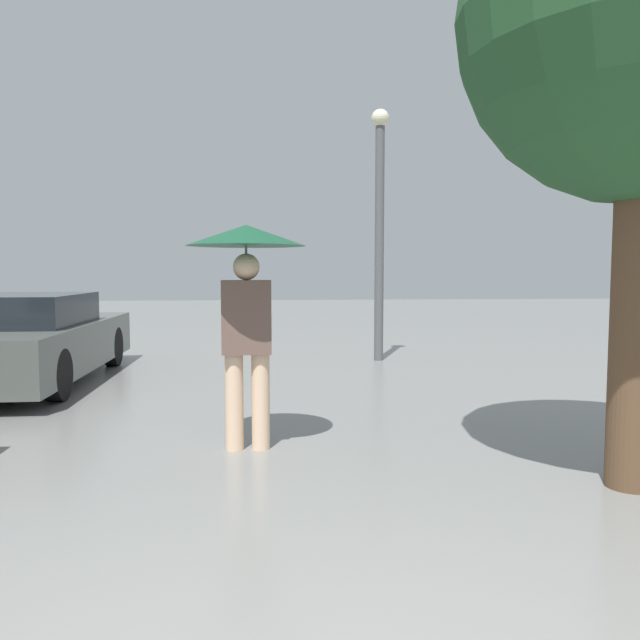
# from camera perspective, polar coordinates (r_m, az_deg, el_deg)

# --- Properties ---
(pedestrian) EXTENTS (0.94, 0.94, 1.80)m
(pedestrian) POSITION_cam_1_polar(r_m,az_deg,el_deg) (4.97, -6.75, 3.89)
(pedestrian) COLOR beige
(pedestrian) RESTS_ON ground_plane
(parked_car_farthest) EXTENTS (1.77, 4.20, 1.14)m
(parked_car_farthest) POSITION_cam_1_polar(r_m,az_deg,el_deg) (8.88, -25.41, -1.68)
(parked_car_farthest) COLOR #4C514C
(parked_car_farthest) RESTS_ON ground_plane
(street_lamp) EXTENTS (0.28, 0.28, 3.96)m
(street_lamp) POSITION_cam_1_polar(r_m,az_deg,el_deg) (10.05, 5.46, 9.42)
(street_lamp) COLOR #515456
(street_lamp) RESTS_ON ground_plane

